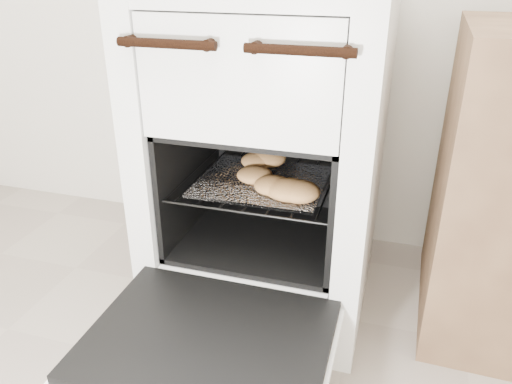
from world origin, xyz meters
TOP-DOWN VIEW (x-y plane):
  - stove at (0.04, 1.14)m, footprint 0.64×0.72m
  - oven_door at (0.04, 0.60)m, footprint 0.58×0.45m
  - oven_rack at (0.04, 1.07)m, footprint 0.47×0.45m
  - foil_sheet at (0.04, 1.05)m, footprint 0.36×0.32m
  - baked_rolls at (0.08, 1.03)m, footprint 0.32×0.37m

SIDE VIEW (x-z plane):
  - oven_door at x=0.04m, z-range 0.19..0.24m
  - oven_rack at x=0.04m, z-range 0.42..0.43m
  - foil_sheet at x=0.04m, z-range 0.43..0.44m
  - baked_rolls at x=0.08m, z-range 0.44..0.49m
  - stove at x=0.04m, z-range -0.01..0.98m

